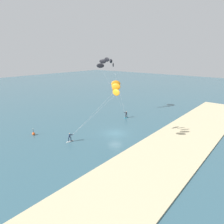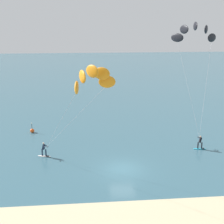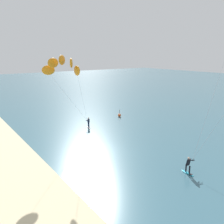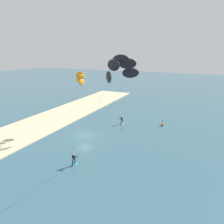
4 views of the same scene
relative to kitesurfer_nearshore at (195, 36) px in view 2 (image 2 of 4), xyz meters
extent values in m
plane|color=#386070|center=(-10.59, -11.04, -12.71)|extent=(240.00, 240.00, 0.00)
ellipsoid|color=#23ADD1|center=(-0.88, -6.77, -12.67)|extent=(1.53, 0.53, 0.08)
cube|color=black|center=(-0.47, -6.82, -12.62)|extent=(0.31, 0.32, 0.02)
cylinder|color=black|center=(-1.10, -6.74, -12.24)|extent=(0.14, 0.14, 0.78)
cylinder|color=black|center=(-0.66, -6.79, -12.24)|extent=(0.14, 0.14, 0.78)
cube|color=black|center=(-0.88, -6.77, -11.55)|extent=(0.35, 0.33, 0.63)
sphere|color=tan|center=(-0.88, -6.77, -11.13)|extent=(0.20, 0.20, 0.20)
cylinder|color=black|center=(-0.81, -6.22, -11.40)|extent=(0.10, 0.55, 0.03)
cylinder|color=black|center=(-0.95, -6.48, -11.37)|extent=(0.24, 0.60, 0.15)
cylinder|color=black|center=(-0.74, -6.51, -11.37)|extent=(0.37, 0.57, 0.15)
ellipsoid|color=black|center=(2.23, -0.02, -0.23)|extent=(1.72, 1.43, 1.10)
ellipsoid|color=black|center=(1.42, 0.08, 0.81)|extent=(1.24, 1.83, 1.10)
ellipsoid|color=black|center=(0.03, 0.26, 1.21)|extent=(0.57, 1.95, 1.10)
ellipsoid|color=black|center=(-1.35, 0.44, 0.81)|extent=(0.81, 1.94, 1.10)
ellipsoid|color=black|center=(-2.16, 0.55, -0.23)|extent=(1.43, 1.72, 1.10)
cylinder|color=#B2B2B7|center=(0.71, -3.12, -5.96)|extent=(3.06, 6.22, 10.87)
cylinder|color=#B2B2B7|center=(-1.48, -2.84, -5.96)|extent=(1.37, 6.79, 10.87)
ellipsoid|color=white|center=(-18.93, -7.20, -12.67)|extent=(1.54, 0.76, 0.08)
cube|color=black|center=(-18.54, -7.31, -12.62)|extent=(0.35, 0.35, 0.02)
cylinder|color=#192338|center=(-19.15, -7.13, -12.24)|extent=(0.14, 0.14, 0.78)
cylinder|color=#192338|center=(-18.72, -7.26, -12.24)|extent=(0.14, 0.14, 0.78)
cube|color=#192338|center=(-18.93, -7.20, -11.55)|extent=(0.39, 0.38, 0.63)
sphere|color=beige|center=(-18.93, -7.20, -11.13)|extent=(0.20, 0.20, 0.20)
cylinder|color=black|center=(-18.58, -7.61, -11.40)|extent=(0.38, 0.44, 0.03)
cylinder|color=#192338|center=(-18.67, -7.33, -11.37)|extent=(0.57, 0.36, 0.15)
cylinder|color=#192338|center=(-18.84, -7.48, -11.37)|extent=(0.28, 0.60, 0.15)
ellipsoid|color=orange|center=(-14.89, -14.62, -3.36)|extent=(0.44, 1.54, 1.10)
ellipsoid|color=orange|center=(-14.40, -14.20, -2.54)|extent=(0.77, 1.54, 1.10)
ellipsoid|color=orange|center=(-13.56, -13.49, -2.23)|extent=(1.23, 1.36, 1.10)
ellipsoid|color=orange|center=(-12.72, -12.77, -2.54)|extent=(1.50, 0.97, 1.10)
ellipsoid|color=orange|center=(-12.23, -12.35, -3.36)|extent=(1.54, 0.44, 1.10)
cylinder|color=#B2B2B7|center=(-16.73, -11.12, -7.53)|extent=(3.71, 7.02, 7.74)
cylinder|color=#B2B2B7|center=(-15.40, -9.98, -7.53)|extent=(6.36, 4.76, 7.74)
sphere|color=#EA5119|center=(-21.47, 0.72, -12.43)|extent=(0.56, 0.56, 0.56)
cylinder|color=#262628|center=(-21.47, 0.72, -11.80)|extent=(0.06, 0.06, 0.70)
sphere|color=#F2F2CC|center=(-21.47, 0.72, -11.39)|extent=(0.12, 0.12, 0.12)
camera|label=1|loc=(-40.01, -34.51, 2.58)|focal=32.39mm
camera|label=2|loc=(-14.23, -39.36, 1.85)|focal=49.42mm
camera|label=3|loc=(11.88, -24.83, -1.48)|focal=38.38mm
camera|label=4|loc=(20.14, 8.59, 2.16)|focal=34.19mm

